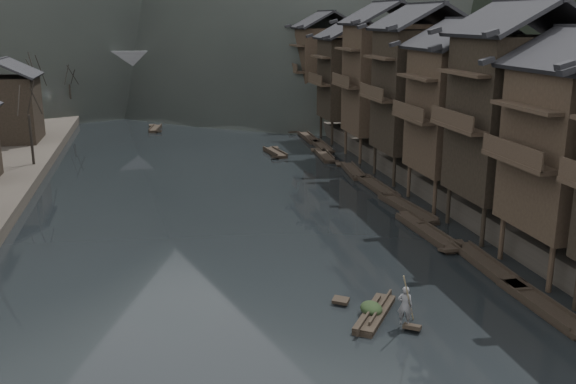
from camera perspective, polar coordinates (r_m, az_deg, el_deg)
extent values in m
plane|color=black|center=(33.92, -1.91, -8.60)|extent=(300.00, 300.00, 0.00)
cube|color=#2D2823|center=(82.30, 17.59, 5.55)|extent=(40.00, 200.00, 1.80)
cylinder|color=#2D2219|center=(35.70, 22.32, -6.29)|extent=(0.30, 0.30, 2.90)
cylinder|color=#2D2219|center=(39.48, 18.47, -3.89)|extent=(0.30, 0.30, 2.90)
cylinder|color=#2D2219|center=(40.91, 21.80, -3.55)|extent=(0.30, 0.30, 2.90)
cube|color=#2D2219|center=(35.72, 19.82, 2.59)|extent=(1.20, 5.70, 0.25)
cylinder|color=black|center=(41.28, 16.95, -2.94)|extent=(0.30, 0.30, 2.90)
cylinder|color=black|center=(45.33, 14.07, -1.12)|extent=(0.30, 0.30, 2.90)
cylinder|color=black|center=(42.65, 20.19, -2.64)|extent=(0.30, 0.30, 2.90)
cylinder|color=black|center=(46.59, 17.11, -0.91)|extent=(0.30, 0.30, 2.90)
cube|color=black|center=(43.45, 19.68, 6.29)|extent=(7.00, 6.00, 10.03)
cube|color=#2D2219|center=(41.58, 14.89, 5.60)|extent=(1.20, 5.70, 0.25)
cylinder|color=#2D2219|center=(47.24, 12.91, -0.39)|extent=(0.30, 0.30, 2.90)
cylinder|color=#2D2219|center=(51.47, 10.70, 1.01)|extent=(0.30, 0.30, 2.90)
cylinder|color=#2D2219|center=(48.44, 15.87, -0.20)|extent=(0.30, 0.30, 2.90)
cylinder|color=#2D2219|center=(52.58, 13.47, 1.15)|extent=(0.30, 0.30, 2.90)
cube|color=#2D2219|center=(49.56, 15.43, 6.99)|extent=(7.00, 6.00, 8.94)
cube|color=#2D2219|center=(47.92, 11.11, 6.45)|extent=(1.20, 5.70, 0.25)
cylinder|color=black|center=(54.35, 9.41, 1.82)|extent=(0.30, 0.30, 2.90)
cylinder|color=black|center=(58.73, 7.72, 2.89)|extent=(0.30, 0.30, 2.90)
cylinder|color=black|center=(55.40, 12.07, 1.94)|extent=(0.30, 0.30, 2.90)
cylinder|color=black|center=(59.70, 10.22, 2.98)|extent=(0.30, 0.30, 2.90)
cube|color=black|center=(56.65, 11.77, 8.79)|extent=(7.00, 6.00, 10.14)
cube|color=#2D2219|center=(55.23, 7.89, 8.28)|extent=(1.20, 5.70, 0.25)
cylinder|color=#2D2219|center=(62.61, 6.44, 3.69)|extent=(0.30, 0.30, 2.90)
cylinder|color=#2D2219|center=(67.09, 5.15, 4.50)|extent=(0.30, 0.30, 2.90)
cylinder|color=#2D2219|center=(63.52, 8.80, 3.78)|extent=(0.30, 0.30, 2.90)
cylinder|color=#2D2219|center=(67.95, 7.38, 4.57)|extent=(0.30, 0.30, 2.90)
cube|color=#2D2219|center=(64.94, 8.57, 9.88)|extent=(7.00, 6.00, 10.51)
cube|color=#2D2219|center=(63.70, 5.14, 9.41)|extent=(1.20, 5.70, 0.25)
cylinder|color=black|center=(71.99, 3.93, 5.25)|extent=(0.30, 0.30, 2.90)
cylinder|color=black|center=(76.56, 2.95, 5.87)|extent=(0.30, 0.30, 2.90)
cylinder|color=black|center=(72.79, 6.03, 5.32)|extent=(0.30, 0.30, 2.90)
cylinder|color=black|center=(77.30, 4.93, 5.92)|extent=(0.30, 0.30, 2.90)
cube|color=black|center=(74.42, 5.83, 9.99)|extent=(7.00, 6.00, 8.87)
cube|color=#2D2219|center=(73.34, 2.80, 9.63)|extent=(1.20, 5.70, 0.25)
cylinder|color=#2D2219|center=(83.45, 1.67, 6.65)|extent=(0.30, 0.30, 2.90)
cylinder|color=#2D2219|center=(88.07, 0.93, 7.11)|extent=(0.30, 0.30, 2.90)
cylinder|color=#2D2219|center=(84.13, 3.50, 6.70)|extent=(0.30, 0.30, 2.90)
cylinder|color=#2D2219|center=(88.72, 2.67, 7.15)|extent=(0.30, 0.30, 2.90)
cube|color=#2D2219|center=(85.85, 3.36, 11.05)|extent=(7.00, 6.00, 9.84)
cube|color=#2D2219|center=(84.91, 0.71, 10.70)|extent=(1.20, 5.70, 0.25)
cube|color=black|center=(74.68, -23.82, 6.93)|extent=(6.50, 6.50, 6.80)
cylinder|color=black|center=(62.01, -22.74, 4.50)|extent=(0.24, 0.24, 4.46)
cylinder|color=black|center=(80.29, -20.44, 7.18)|extent=(0.24, 0.24, 5.21)
cylinder|color=black|center=(93.00, -19.34, 7.90)|extent=(0.24, 0.24, 4.07)
cube|color=black|center=(33.96, 21.59, -9.42)|extent=(1.23, 6.35, 0.30)
cube|color=black|center=(33.89, 21.62, -9.14)|extent=(1.28, 6.23, 0.10)
cube|color=black|center=(36.27, 19.07, -7.35)|extent=(0.95, 0.80, 0.33)
cube|color=black|center=(38.15, 17.24, -6.29)|extent=(1.24, 7.24, 0.30)
cube|color=black|center=(38.09, 17.26, -6.04)|extent=(1.29, 7.10, 0.10)
cube|color=black|center=(40.92, 14.84, -4.43)|extent=(0.95, 0.90, 0.36)
cube|color=black|center=(35.40, 20.07, -8.01)|extent=(0.95, 0.90, 0.36)
cube|color=black|center=(43.03, 12.20, -3.49)|extent=(1.47, 7.52, 0.30)
cube|color=black|center=(42.97, 12.21, -3.26)|extent=(1.52, 7.37, 0.10)
cube|color=black|center=(46.18, 10.61, -1.93)|extent=(0.98, 0.96, 0.36)
cube|color=black|center=(39.86, 14.06, -4.90)|extent=(0.98, 0.96, 0.36)
cube|color=black|center=(47.90, 10.50, -1.47)|extent=(1.88, 7.52, 0.30)
cube|color=black|center=(47.85, 10.51, -1.27)|extent=(1.92, 7.38, 0.10)
cube|color=black|center=(51.16, 9.40, -0.19)|extent=(1.03, 1.00, 0.36)
cube|color=black|center=(44.60, 11.79, -2.61)|extent=(1.03, 1.00, 0.36)
cube|color=black|center=(53.83, 7.74, 0.50)|extent=(1.24, 6.62, 0.30)
cube|color=black|center=(53.78, 7.75, 0.68)|extent=(1.29, 6.49, 0.10)
cube|color=black|center=(56.71, 6.74, 1.43)|extent=(0.95, 0.83, 0.34)
cube|color=black|center=(50.91, 8.87, -0.24)|extent=(0.95, 0.83, 0.34)
cube|color=black|center=(58.90, 5.76, 1.84)|extent=(1.66, 6.09, 0.30)
cube|color=black|center=(58.86, 5.77, 2.01)|extent=(1.70, 5.97, 0.10)
cube|color=black|center=(61.47, 4.71, 2.56)|extent=(1.00, 0.83, 0.33)
cube|color=black|center=(56.31, 6.91, 1.32)|extent=(1.00, 0.83, 0.33)
cube|color=black|center=(65.39, 3.22, 3.23)|extent=(1.50, 5.89, 0.30)
cube|color=black|center=(65.36, 3.22, 3.38)|extent=(1.55, 5.78, 0.10)
cube|color=black|center=(67.96, 2.45, 3.81)|extent=(0.98, 0.78, 0.32)
cube|color=black|center=(62.79, 4.06, 2.84)|extent=(0.98, 0.78, 0.32)
cube|color=black|center=(70.30, 2.95, 4.08)|extent=(1.36, 6.86, 0.30)
cube|color=black|center=(70.27, 2.96, 4.22)|extent=(1.41, 6.73, 0.10)
cube|color=black|center=(73.36, 2.20, 4.66)|extent=(0.97, 0.87, 0.35)
cube|color=black|center=(67.21, 3.78, 3.67)|extent=(0.97, 0.87, 0.35)
cube|color=black|center=(75.32, 1.81, 4.84)|extent=(1.27, 6.90, 0.30)
cube|color=black|center=(75.29, 1.81, 4.97)|extent=(1.32, 6.77, 0.10)
cube|color=black|center=(78.44, 1.18, 5.36)|extent=(0.96, 0.87, 0.35)
cube|color=black|center=(72.17, 2.50, 4.49)|extent=(0.96, 0.87, 0.35)
cube|color=black|center=(82.28, 0.19, 5.73)|extent=(2.14, 7.68, 0.30)
cube|color=black|center=(82.25, 0.19, 5.85)|extent=(2.17, 7.54, 0.10)
cube|color=black|center=(85.84, 0.00, 6.22)|extent=(1.05, 1.05, 0.37)
cube|color=black|center=(78.67, 0.39, 5.39)|extent=(1.05, 1.05, 0.37)
cube|color=black|center=(66.74, -1.17, 3.49)|extent=(1.76, 4.86, 0.30)
cube|color=black|center=(66.70, -1.17, 3.64)|extent=(1.79, 4.78, 0.10)
cube|color=black|center=(68.95, -1.22, 3.99)|extent=(0.94, 0.73, 0.29)
cube|color=black|center=(64.47, -1.11, 3.20)|extent=(0.94, 0.73, 0.29)
cube|color=black|center=(83.27, -11.71, 5.52)|extent=(1.71, 4.81, 0.30)
cube|color=black|center=(83.24, -11.72, 5.65)|extent=(1.74, 4.72, 0.10)
cube|color=black|center=(85.45, -11.97, 5.85)|extent=(0.93, 0.71, 0.29)
cube|color=black|center=(81.04, -11.45, 5.38)|extent=(0.93, 0.71, 0.29)
cube|color=#4C4C4F|center=(102.91, -9.21, 11.39)|extent=(40.00, 6.00, 1.60)
cube|color=#4C4C4F|center=(100.15, -9.16, 12.04)|extent=(40.00, 0.50, 1.00)
cube|color=#4C4C4F|center=(105.53, -9.32, 12.18)|extent=(40.00, 0.50, 1.00)
cube|color=#4C4C4F|center=(103.46, -16.97, 8.73)|extent=(3.20, 6.00, 6.40)
cube|color=#4C4C4F|center=(103.10, -11.64, 9.05)|extent=(3.20, 6.00, 6.40)
cube|color=#4C4C4F|center=(103.57, -6.60, 9.28)|extent=(3.20, 6.00, 6.40)
cube|color=#4C4C4F|center=(104.91, -1.36, 9.45)|extent=(3.20, 6.00, 6.40)
cube|color=black|center=(31.12, 7.72, -10.72)|extent=(3.20, 4.03, 0.30)
cube|color=black|center=(31.04, 7.73, -10.42)|extent=(3.19, 3.99, 0.10)
cube|color=black|center=(32.16, 4.72, -9.46)|extent=(0.96, 0.89, 0.28)
cube|color=black|center=(30.06, 10.97, -11.55)|extent=(0.96, 0.89, 0.28)
ellipsoid|color=black|center=(30.98, 7.43, -9.63)|extent=(1.02, 1.34, 0.61)
imported|color=#5A5A5C|center=(29.80, 10.38, -9.48)|extent=(0.80, 0.69, 1.86)
cylinder|color=#8C7A51|center=(28.88, 10.99, -4.67)|extent=(1.55, 1.96, 3.42)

